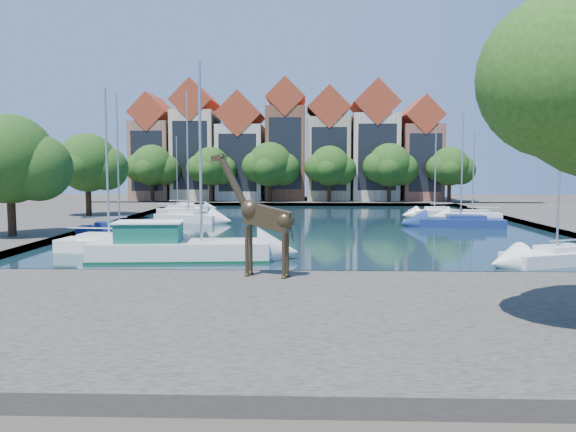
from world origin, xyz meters
name	(u,v)px	position (x,y,z in m)	size (l,w,h in m)	color
ground	(331,281)	(0.00, 0.00, 0.00)	(160.00, 160.00, 0.00)	#38332B
water_basin	(319,225)	(0.00, 24.00, 0.04)	(38.00, 50.00, 0.08)	black
near_quay	(341,317)	(0.00, -7.00, 0.25)	(50.00, 14.00, 0.50)	#4F4C45
far_quay	(314,201)	(0.00, 56.00, 0.25)	(60.00, 16.00, 0.50)	#4F4C45
left_quay	(39,222)	(-25.00, 24.00, 0.25)	(14.00, 52.00, 0.50)	#4F4C45
townhouse_west_end	(155,152)	(-23.00, 55.99, 7.36)	(5.44, 9.18, 14.93)	#8C624C
townhouse_west_mid	(196,146)	(-17.00, 55.99, 8.23)	(5.94, 9.18, 16.79)	beige
townhouse_west_inner	(241,152)	(-10.50, 55.99, 7.35)	(6.43, 9.18, 15.15)	beige
townhouse_center	(286,145)	(-4.00, 55.99, 8.36)	(5.44, 9.18, 16.93)	brown
townhouse_east_inner	(328,149)	(2.00, 55.99, 7.73)	(5.94, 9.18, 15.79)	tan
townhouse_east_mid	(373,146)	(8.50, 55.99, 8.10)	(6.43, 9.18, 16.65)	beige
townhouse_east_end	(419,153)	(15.00, 55.99, 7.11)	(5.44, 9.18, 14.43)	brown
far_tree_far_west	(153,167)	(-21.90, 50.49, 5.18)	(7.28, 5.60, 7.68)	#332114
far_tree_west	(211,168)	(-13.91, 50.49, 5.08)	(6.76, 5.20, 7.36)	#332114
far_tree_mid_west	(271,166)	(-5.89, 50.49, 5.29)	(7.80, 6.00, 8.00)	#332114
far_tree_mid_east	(330,167)	(2.10, 50.49, 5.13)	(7.02, 5.40, 7.52)	#332114
far_tree_east	(390,166)	(10.11, 50.49, 5.24)	(7.54, 5.80, 7.84)	#332114
far_tree_far_east	(450,168)	(18.09, 50.49, 5.08)	(6.76, 5.20, 7.36)	#332114
side_tree_left_near	(11,162)	(-20.89, 11.99, 5.49)	(7.80, 6.00, 8.20)	#332114
side_tree_left_far	(89,165)	(-21.90, 27.99, 5.38)	(7.28, 5.60, 7.88)	#332114
giraffe_statue	(262,216)	(-3.04, -1.42, 3.07)	(3.61, 1.36, 5.23)	#392D1C
motorsailer	(175,245)	(-8.32, 5.15, 0.90)	(9.82, 3.60, 10.70)	silver
sailboat_left_a	(109,242)	(-12.98, 8.02, 0.67)	(6.29, 2.85, 9.67)	white
sailboat_left_b	(120,228)	(-15.00, 15.98, 0.65)	(6.09, 2.78, 10.46)	navy
sailboat_left_c	(189,216)	(-12.00, 26.29, 0.66)	(6.57, 4.18, 12.00)	silver
sailboat_left_d	(178,210)	(-15.00, 34.89, 0.56)	(4.75, 2.68, 8.38)	white
sailboat_left_e	(188,206)	(-15.00, 40.32, 0.60)	(4.87, 2.37, 9.76)	silver
sailboat_right_a	(556,254)	(12.00, 4.50, 0.59)	(6.18, 4.07, 8.59)	silver
sailboat_right_b	(461,221)	(12.00, 22.78, 0.62)	(7.22, 3.09, 9.82)	navy
sailboat_right_c	(472,214)	(15.00, 29.67, 0.58)	(5.56, 2.63, 8.44)	silver
sailboat_right_d	(434,211)	(12.00, 32.53, 0.64)	(5.32, 3.20, 8.66)	silver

